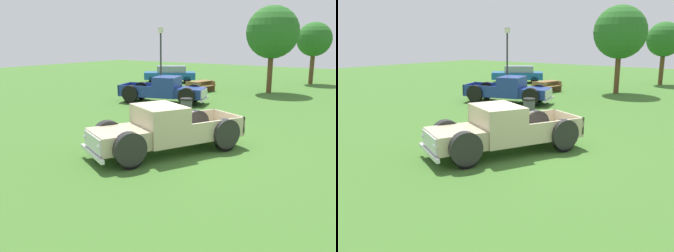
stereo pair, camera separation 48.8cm
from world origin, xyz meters
TOP-DOWN VIEW (x-y plane):
  - ground_plane at (0.00, 0.00)m, footprint 80.00×80.00m
  - pickup_truck_foreground at (-0.52, -1.03)m, footprint 3.94×5.61m
  - pickup_truck_behind_left at (-5.86, 7.15)m, footprint 5.49×3.25m
  - sedan_distant_a at (-11.74, 15.84)m, footprint 4.65×3.98m
  - lamp_post_near at (-9.07, 10.80)m, footprint 0.36×0.36m
  - picnic_table at (-6.75, 12.52)m, footprint 1.79×2.05m
  - trash_can at (-2.81, 4.35)m, footprint 0.59×0.59m
  - oak_tree_east at (-1.35, 21.99)m, footprint 2.83×2.83m
  - oak_tree_center at (-2.45, 14.84)m, footprint 3.61×3.61m

SIDE VIEW (x-z plane):
  - ground_plane at x=0.00m, z-range 0.00..0.00m
  - trash_can at x=-2.81m, z-range 0.00..0.95m
  - picnic_table at x=-6.75m, z-range 0.10..0.88m
  - pickup_truck_behind_left at x=-5.86m, z-range -0.04..1.55m
  - sedan_distant_a at x=-11.74m, z-range 0.04..1.51m
  - pickup_truck_foreground at x=-0.52m, z-range -0.04..1.59m
  - lamp_post_near at x=-9.07m, z-range 0.11..4.70m
  - oak_tree_east at x=-1.35m, z-range 1.12..6.28m
  - oak_tree_center at x=-2.45m, z-range 1.18..7.20m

